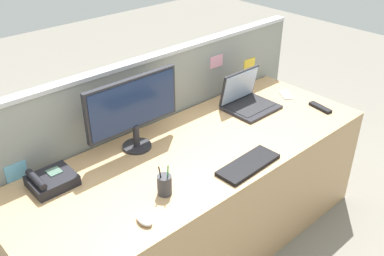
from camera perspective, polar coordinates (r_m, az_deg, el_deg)
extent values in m
plane|color=slate|center=(2.90, 0.69, -14.83)|extent=(10.00, 10.00, 0.00)
cube|color=tan|center=(2.66, 0.74, -9.36)|extent=(2.23, 0.83, 0.72)
cube|color=gray|center=(2.82, -5.52, -1.78)|extent=(2.56, 0.06, 1.12)
cube|color=#B7BAC1|center=(2.57, -6.14, 9.15)|extent=(2.56, 0.07, 0.02)
cube|color=yellow|center=(2.57, -8.22, 2.39)|extent=(0.10, 0.01, 0.10)
cube|color=yellow|center=(3.22, 7.63, 8.39)|extent=(0.11, 0.01, 0.09)
cube|color=pink|center=(2.94, 3.27, 8.83)|extent=(0.11, 0.01, 0.08)
cube|color=#66ADD1|center=(2.37, -22.35, -5.45)|extent=(0.11, 0.01, 0.10)
cylinder|color=#232328|center=(2.48, -7.33, -2.40)|extent=(0.17, 0.17, 0.02)
cylinder|color=#232328|center=(2.44, -7.44, -0.97)|extent=(0.04, 0.04, 0.13)
cube|color=#232328|center=(2.35, -7.93, 3.26)|extent=(0.58, 0.03, 0.30)
cube|color=#19284C|center=(2.34, -7.70, 3.13)|extent=(0.55, 0.01, 0.27)
cube|color=#232328|center=(2.90, 7.88, 2.71)|extent=(0.33, 0.28, 0.02)
cube|color=black|center=(2.90, 7.75, 2.97)|extent=(0.29, 0.21, 0.00)
cube|color=#232328|center=(2.91, 6.30, 5.65)|extent=(0.33, 0.05, 0.23)
cube|color=#9EB2D1|center=(2.91, 6.43, 5.56)|extent=(0.31, 0.04, 0.21)
cube|color=black|center=(2.27, -18.12, -6.67)|extent=(0.22, 0.19, 0.06)
cube|color=#4C6B5B|center=(2.28, -17.89, -5.54)|extent=(0.07, 0.07, 0.01)
cylinder|color=black|center=(2.22, -20.05, -6.46)|extent=(0.04, 0.17, 0.04)
cube|color=black|center=(2.32, 7.50, -4.86)|extent=(0.38, 0.16, 0.02)
ellipsoid|color=silver|center=(1.97, -6.35, -11.98)|extent=(0.07, 0.11, 0.03)
cylinder|color=#333338|center=(2.10, -3.68, -7.57)|extent=(0.07, 0.07, 0.10)
cylinder|color=black|center=(2.06, -4.18, -6.56)|extent=(0.02, 0.02, 0.13)
cylinder|color=#238438|center=(2.06, -3.25, -6.31)|extent=(0.01, 0.03, 0.13)
cube|color=silver|center=(3.13, 12.38, 4.34)|extent=(0.13, 0.15, 0.01)
cube|color=black|center=(3.00, 16.71, 2.64)|extent=(0.07, 0.17, 0.02)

